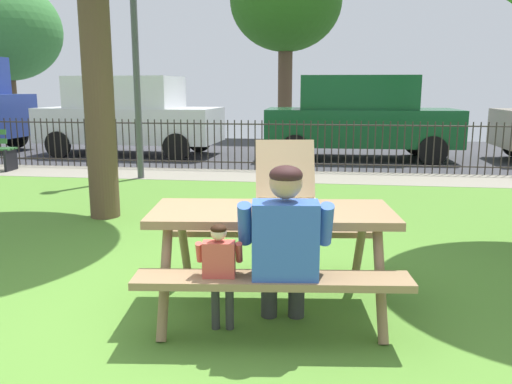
{
  "coord_description": "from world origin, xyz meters",
  "views": [
    {
      "loc": [
        1.05,
        -3.5,
        1.66
      ],
      "look_at": [
        0.43,
        1.01,
        0.75
      ],
      "focal_mm": 36.57,
      "sensor_mm": 36.0,
      "label": 1
    }
  ],
  "objects_px": {
    "adult_at_table": "(285,244)",
    "far_tree_midleft": "(286,1)",
    "lamp_post_walkway": "(134,23)",
    "parked_car_center": "(359,116)",
    "far_tree_left": "(6,31)",
    "child_at_table": "(220,268)",
    "pizza_box_open": "(286,191)",
    "picnic_table_foreground": "(272,232)",
    "parked_car_left": "(129,115)"
  },
  "relations": [
    {
      "from": "picnic_table_foreground",
      "to": "far_tree_left",
      "type": "height_order",
      "value": "far_tree_left"
    },
    {
      "from": "child_at_table",
      "to": "parked_car_center",
      "type": "distance_m",
      "value": 9.47
    },
    {
      "from": "far_tree_midleft",
      "to": "adult_at_table",
      "type": "bearing_deg",
      "value": -85.21
    },
    {
      "from": "far_tree_midleft",
      "to": "parked_car_center",
      "type": "bearing_deg",
      "value": -68.78
    },
    {
      "from": "adult_at_table",
      "to": "parked_car_center",
      "type": "relative_size",
      "value": 0.27
    },
    {
      "from": "pizza_box_open",
      "to": "parked_car_center",
      "type": "bearing_deg",
      "value": 83.27
    },
    {
      "from": "lamp_post_walkway",
      "to": "parked_car_center",
      "type": "bearing_deg",
      "value": 38.43
    },
    {
      "from": "picnic_table_foreground",
      "to": "adult_at_table",
      "type": "height_order",
      "value": "adult_at_table"
    },
    {
      "from": "picnic_table_foreground",
      "to": "parked_car_center",
      "type": "bearing_deg",
      "value": 82.75
    },
    {
      "from": "lamp_post_walkway",
      "to": "far_tree_left",
      "type": "height_order",
      "value": "far_tree_left"
    },
    {
      "from": "adult_at_table",
      "to": "child_at_table",
      "type": "distance_m",
      "value": 0.46
    },
    {
      "from": "lamp_post_walkway",
      "to": "parked_car_center",
      "type": "xyz_separation_m",
      "value": [
        4.18,
        3.31,
        -1.78
      ]
    },
    {
      "from": "picnic_table_foreground",
      "to": "pizza_box_open",
      "type": "xyz_separation_m",
      "value": [
        0.1,
        0.12,
        0.29
      ]
    },
    {
      "from": "far_tree_left",
      "to": "far_tree_midleft",
      "type": "xyz_separation_m",
      "value": [
        10.23,
        0.0,
        0.82
      ]
    },
    {
      "from": "parked_car_left",
      "to": "far_tree_midleft",
      "type": "distance_m",
      "value": 7.56
    },
    {
      "from": "far_tree_midleft",
      "to": "parked_car_left",
      "type": "bearing_deg",
      "value": -120.58
    },
    {
      "from": "picnic_table_foreground",
      "to": "parked_car_center",
      "type": "xyz_separation_m",
      "value": [
        1.12,
        8.79,
        0.41
      ]
    },
    {
      "from": "parked_car_center",
      "to": "far_tree_left",
      "type": "relative_size",
      "value": 0.81
    },
    {
      "from": "parked_car_center",
      "to": "far_tree_left",
      "type": "distance_m",
      "value": 14.0
    },
    {
      "from": "far_tree_midleft",
      "to": "far_tree_left",
      "type": "bearing_deg",
      "value": 180.0
    },
    {
      "from": "adult_at_table",
      "to": "lamp_post_walkway",
      "type": "xyz_separation_m",
      "value": [
        -3.19,
        5.96,
        2.13
      ]
    },
    {
      "from": "picnic_table_foreground",
      "to": "parked_car_left",
      "type": "xyz_separation_m",
      "value": [
        -4.53,
        8.79,
        0.41
      ]
    },
    {
      "from": "adult_at_table",
      "to": "lamp_post_walkway",
      "type": "distance_m",
      "value": 7.09
    },
    {
      "from": "adult_at_table",
      "to": "far_tree_midleft",
      "type": "xyz_separation_m",
      "value": [
        -1.26,
        15.05,
        3.85
      ]
    },
    {
      "from": "child_at_table",
      "to": "far_tree_left",
      "type": "bearing_deg",
      "value": 126.19
    },
    {
      "from": "picnic_table_foreground",
      "to": "parked_car_left",
      "type": "bearing_deg",
      "value": 117.27
    },
    {
      "from": "adult_at_table",
      "to": "parked_car_center",
      "type": "bearing_deg",
      "value": 83.96
    },
    {
      "from": "child_at_table",
      "to": "parked_car_left",
      "type": "height_order",
      "value": "parked_car_left"
    },
    {
      "from": "picnic_table_foreground",
      "to": "pizza_box_open",
      "type": "distance_m",
      "value": 0.33
    },
    {
      "from": "lamp_post_walkway",
      "to": "far_tree_left",
      "type": "bearing_deg",
      "value": 132.39
    },
    {
      "from": "parked_car_left",
      "to": "parked_car_center",
      "type": "xyz_separation_m",
      "value": [
        5.65,
        -0.0,
        0.0
      ]
    },
    {
      "from": "pizza_box_open",
      "to": "child_at_table",
      "type": "distance_m",
      "value": 0.88
    },
    {
      "from": "child_at_table",
      "to": "lamp_post_walkway",
      "type": "xyz_separation_m",
      "value": [
        -2.78,
        6.04,
        2.29
      ]
    },
    {
      "from": "pizza_box_open",
      "to": "far_tree_left",
      "type": "relative_size",
      "value": 0.11
    },
    {
      "from": "pizza_box_open",
      "to": "parked_car_left",
      "type": "height_order",
      "value": "parked_car_left"
    },
    {
      "from": "lamp_post_walkway",
      "to": "pizza_box_open",
      "type": "bearing_deg",
      "value": -59.5
    },
    {
      "from": "pizza_box_open",
      "to": "parked_car_left",
      "type": "relative_size",
      "value": 0.14
    },
    {
      "from": "pizza_box_open",
      "to": "far_tree_left",
      "type": "height_order",
      "value": "far_tree_left"
    },
    {
      "from": "adult_at_table",
      "to": "far_tree_midleft",
      "type": "bearing_deg",
      "value": 94.79
    },
    {
      "from": "parked_car_left",
      "to": "far_tree_left",
      "type": "relative_size",
      "value": 0.82
    },
    {
      "from": "picnic_table_foreground",
      "to": "far_tree_left",
      "type": "distance_m",
      "value": 18.72
    },
    {
      "from": "pizza_box_open",
      "to": "adult_at_table",
      "type": "bearing_deg",
      "value": -86.12
    },
    {
      "from": "pizza_box_open",
      "to": "far_tree_midleft",
      "type": "bearing_deg",
      "value": 94.82
    },
    {
      "from": "parked_car_left",
      "to": "far_tree_left",
      "type": "height_order",
      "value": "far_tree_left"
    },
    {
      "from": "parked_car_center",
      "to": "far_tree_left",
      "type": "bearing_deg",
      "value": 155.16
    },
    {
      "from": "child_at_table",
      "to": "far_tree_midleft",
      "type": "xyz_separation_m",
      "value": [
        -0.84,
        15.13,
        4.01
      ]
    },
    {
      "from": "picnic_table_foreground",
      "to": "lamp_post_walkway",
      "type": "height_order",
      "value": "lamp_post_walkway"
    },
    {
      "from": "pizza_box_open",
      "to": "parked_car_left",
      "type": "distance_m",
      "value": 9.83
    },
    {
      "from": "pizza_box_open",
      "to": "parked_car_center",
      "type": "distance_m",
      "value": 8.73
    },
    {
      "from": "far_tree_midleft",
      "to": "child_at_table",
      "type": "bearing_deg",
      "value": -86.82
    }
  ]
}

